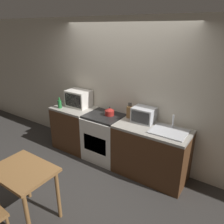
# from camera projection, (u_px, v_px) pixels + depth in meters

# --- Properties ---
(ground_plane) EXTENTS (16.00, 16.00, 0.00)m
(ground_plane) POSITION_uv_depth(u_px,v_px,m) (93.00, 177.00, 3.76)
(ground_plane) COLOR #33302D
(wall_back) EXTENTS (10.00, 0.06, 2.60)m
(wall_back) POSITION_uv_depth(u_px,v_px,m) (124.00, 92.00, 4.03)
(wall_back) COLOR beige
(wall_back) RESTS_ON ground_plane
(counter_left_run) EXTENTS (0.82, 0.62, 0.90)m
(counter_left_run) POSITION_uv_depth(u_px,v_px,m) (75.00, 127.00, 4.58)
(counter_left_run) COLOR #4C2D19
(counter_left_run) RESTS_ON ground_plane
(counter_right_run) EXTENTS (1.23, 0.62, 0.90)m
(counter_right_run) POSITION_uv_depth(u_px,v_px,m) (151.00, 152.00, 3.68)
(counter_right_run) COLOR #4C2D19
(counter_right_run) RESTS_ON ground_plane
(stove_range) EXTENTS (0.70, 0.62, 0.90)m
(stove_range) POSITION_uv_depth(u_px,v_px,m) (104.00, 137.00, 4.18)
(stove_range) COLOR silver
(stove_range) RESTS_ON ground_plane
(kettle) EXTENTS (0.17, 0.17, 0.17)m
(kettle) POSITION_uv_depth(u_px,v_px,m) (109.00, 112.00, 3.99)
(kettle) COLOR maroon
(kettle) RESTS_ON stove_range
(microwave) EXTENTS (0.47, 0.35, 0.33)m
(microwave) POSITION_uv_depth(u_px,v_px,m) (79.00, 98.00, 4.42)
(microwave) COLOR silver
(microwave) RESTS_ON counter_left_run
(bottle) EXTENTS (0.08, 0.08, 0.22)m
(bottle) POSITION_uv_depth(u_px,v_px,m) (60.00, 104.00, 4.35)
(bottle) COLOR #1E662D
(bottle) RESTS_ON counter_left_run
(knife_block) EXTENTS (0.09, 0.08, 0.28)m
(knife_block) POSITION_uv_depth(u_px,v_px,m) (130.00, 112.00, 3.87)
(knife_block) COLOR brown
(knife_block) RESTS_ON counter_right_run
(toaster_oven) EXTENTS (0.37, 0.28, 0.25)m
(toaster_oven) POSITION_uv_depth(u_px,v_px,m) (144.00, 115.00, 3.70)
(toaster_oven) COLOR silver
(toaster_oven) RESTS_ON counter_right_run
(sink_basin) EXTENTS (0.55, 0.43, 0.24)m
(sink_basin) POSITION_uv_depth(u_px,v_px,m) (169.00, 131.00, 3.37)
(sink_basin) COLOR silver
(sink_basin) RESTS_ON counter_right_run
(dining_table) EXTENTS (0.79, 0.58, 0.78)m
(dining_table) POSITION_uv_depth(u_px,v_px,m) (24.00, 178.00, 2.75)
(dining_table) COLOR brown
(dining_table) RESTS_ON ground_plane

